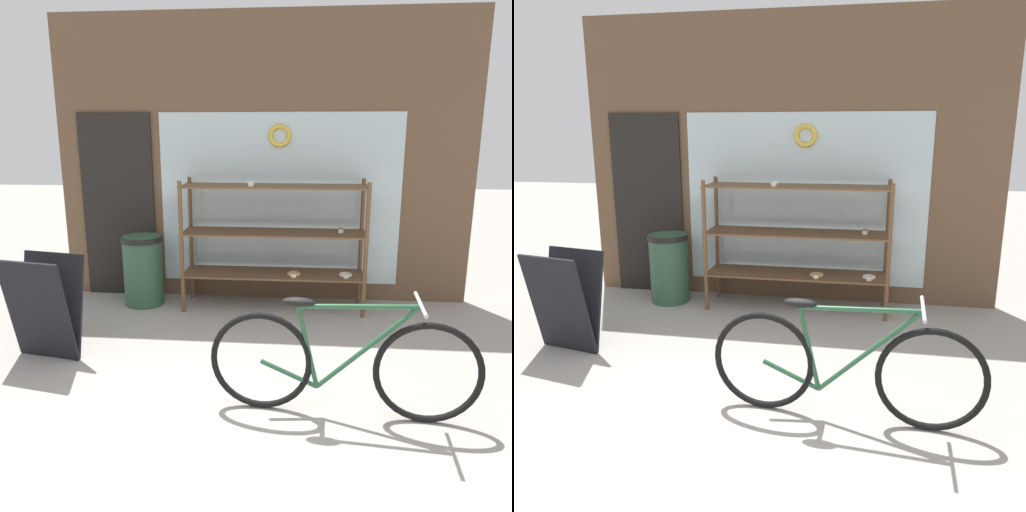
% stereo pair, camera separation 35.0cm
% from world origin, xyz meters
% --- Properties ---
extents(ground_plane, '(30.00, 30.00, 0.00)m').
position_xyz_m(ground_plane, '(0.00, 0.00, 0.00)').
color(ground_plane, gray).
extents(storefront_facade, '(4.64, 0.13, 3.14)m').
position_xyz_m(storefront_facade, '(-0.05, 2.91, 1.52)').
color(storefront_facade, brown).
rests_on(storefront_facade, ground_plane).
extents(display_case, '(1.95, 0.50, 1.41)m').
position_xyz_m(display_case, '(0.17, 2.53, 0.82)').
color(display_case, brown).
rests_on(display_case, ground_plane).
extents(bicycle, '(1.81, 0.46, 0.84)m').
position_xyz_m(bicycle, '(0.74, 0.40, 0.38)').
color(bicycle, black).
rests_on(bicycle, ground_plane).
extents(sandwich_board, '(0.65, 0.48, 0.88)m').
position_xyz_m(sandwich_board, '(-1.68, 1.09, 0.45)').
color(sandwich_board, black).
rests_on(sandwich_board, ground_plane).
extents(trash_bin, '(0.46, 0.46, 0.78)m').
position_xyz_m(trash_bin, '(-1.29, 2.51, 0.42)').
color(trash_bin, '#2D5138').
rests_on(trash_bin, ground_plane).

